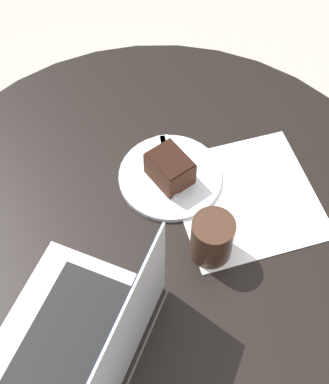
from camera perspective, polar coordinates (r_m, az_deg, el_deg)
ground_plane at (r=1.80m, az=-0.41°, el=-15.44°), size 12.00×12.00×0.00m
dining_table at (r=1.27m, az=-0.57°, el=-7.65°), size 1.11×1.11×0.74m
paper_document at (r=1.16m, az=8.65°, el=-0.55°), size 0.35×0.35×0.00m
plate at (r=1.18m, az=0.61°, el=1.65°), size 0.23×0.23×0.01m
cake_slice at (r=1.14m, az=0.57°, el=2.56°), size 0.08×0.10×0.07m
fork at (r=1.19m, az=0.28°, el=3.55°), size 0.07×0.17×0.00m
coffee_glass at (r=1.05m, az=5.08°, el=-4.97°), size 0.08×0.08×0.11m
laptop at (r=0.98m, az=-8.70°, el=-14.96°), size 0.40×0.39×0.26m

